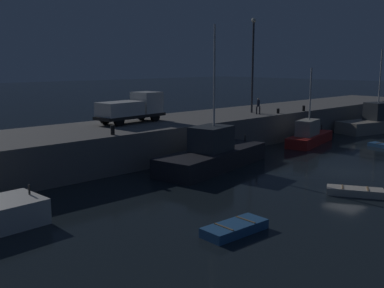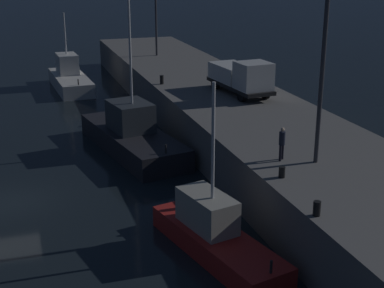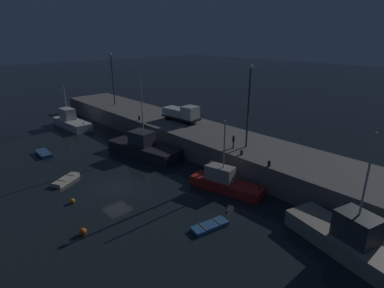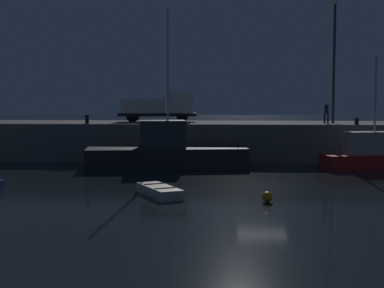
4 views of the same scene
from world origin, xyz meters
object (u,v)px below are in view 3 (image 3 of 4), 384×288
Objects in this scene: utility_truck at (182,113)px; lamp_post_east at (249,101)px; mooring_buoy_near at (83,231)px; mooring_buoy_mid at (72,201)px; bollard_east at (242,153)px; fishing_boat_orange at (225,182)px; fishing_trawler_red at (143,147)px; bollard_central at (139,118)px; bollard_west at (269,164)px; dinghy_orange_near at (66,180)px; fishing_boat_white at (71,121)px; fishing_boat_blue at (349,239)px; dinghy_red_small at (44,154)px; lamp_post_west at (112,75)px; rowboat_white_mid at (210,226)px; dockworker at (233,140)px.

lamp_post_east is at bearing -7.84° from utility_truck.
mooring_buoy_near is 1.23× the size of mooring_buoy_mid.
bollard_east is at bearing 83.62° from mooring_buoy_near.
fishing_boat_orange is at bearing -26.15° from utility_truck.
fishing_trawler_red is 23.19× the size of mooring_buoy_mid.
utility_truck is at bearing 110.20° from mooring_buoy_mid.
bollard_central is at bearing 149.77° from fishing_trawler_red.
fishing_trawler_red reaches higher than bollard_west.
fishing_boat_white is at bearing 156.15° from dinghy_orange_near.
fishing_boat_orange is at bearing -79.74° from bollard_east.
dinghy_red_small is (-34.42, -9.57, -0.81)m from fishing_boat_blue.
lamp_post_east is (30.12, -0.33, 0.00)m from lamp_post_west.
fishing_boat_white reaches higher than bollard_east.
mooring_buoy_mid is at bearing -22.27° from fishing_boat_white.
lamp_post_east is (10.75, 16.60, 7.75)m from dinghy_orange_near.
rowboat_white_mid is 0.36× the size of lamp_post_west.
fishing_boat_white reaches higher than bollard_west.
dinghy_red_small is at bearing -142.24° from lamp_post_east.
fishing_trawler_red reaches higher than bollard_east.
rowboat_white_mid is (16.14, 5.25, -0.05)m from dinghy_orange_near.
mooring_buoy_near is (-6.07, -7.92, 0.12)m from rowboat_white_mid.
bollard_east is (31.34, -2.64, -5.00)m from lamp_post_west.
fishing_trawler_red is 1.18× the size of lamp_post_west.
fishing_trawler_red reaches higher than fishing_boat_white.
bollard_central is at bearing 179.12° from bollard_west.
bollard_central is at bearing -176.50° from dockworker.
utility_truck is at bearing 28.92° from fishing_boat_white.
bollard_west is (5.67, -1.41, -0.61)m from dockworker.
mooring_buoy_mid is (24.69, -10.11, -0.73)m from fishing_boat_white.
fishing_boat_white is 14.04× the size of bollard_central.
fishing_boat_orange is 13.74× the size of bollard_west.
fishing_boat_blue reaches higher than fishing_boat_white.
lamp_post_west is at bearing 176.67° from dockworker.
utility_truck is (-18.59, 13.17, 3.78)m from rowboat_white_mid.
mooring_buoy_mid is at bearing -107.50° from dockworker.
fishing_boat_orange is (13.59, 0.50, -0.16)m from fishing_trawler_red.
utility_truck is at bearing 5.03° from lamp_post_west.
rowboat_white_mid is (-8.70, -5.18, -0.86)m from fishing_boat_blue.
fishing_trawler_red is 3.26× the size of rowboat_white_mid.
dockworker reaches higher than mooring_buoy_mid.
dinghy_red_small is at bearing -143.78° from dockworker.
lamp_post_west is 29.77m from dockworker.
dinghy_red_small is 24.53m from dockworker.
dinghy_orange_near is 18.83m from bollard_east.
fishing_trawler_red is 7.45m from bollard_central.
bollard_central is at bearing 127.86° from mooring_buoy_mid.
fishing_boat_blue is 45.23m from lamp_post_west.
bollard_central reaches higher than mooring_buoy_mid.
mooring_buoy_near is 1.18× the size of bollard_east.
dinghy_red_small is 13.80m from bollard_central.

